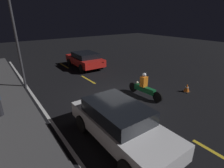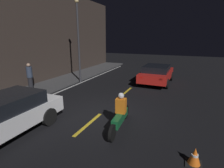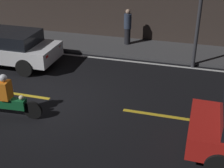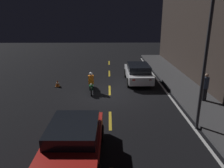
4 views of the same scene
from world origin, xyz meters
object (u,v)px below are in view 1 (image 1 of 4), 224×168
(taxi_red, at_px, (85,59))
(traffic_cone_near, at_px, (187,88))
(sedan_white, at_px, (120,123))
(street_lamp, at_px, (16,35))
(motorcycle, at_px, (145,87))

(taxi_red, relative_size, traffic_cone_near, 8.31)
(sedan_white, height_order, traffic_cone_near, sedan_white)
(sedan_white, xyz_separation_m, taxi_red, (9.39, -3.50, -0.03))
(sedan_white, distance_m, street_lamp, 7.92)
(sedan_white, height_order, taxi_red, sedan_white)
(traffic_cone_near, bearing_deg, street_lamp, 51.02)
(taxi_red, distance_m, traffic_cone_near, 8.63)
(sedan_white, distance_m, taxi_red, 10.02)
(taxi_red, bearing_deg, motorcycle, -179.53)
(motorcycle, distance_m, street_lamp, 7.79)
(taxi_red, xyz_separation_m, street_lamp, (-2.07, 5.24, 2.51))
(motorcycle, distance_m, traffic_cone_near, 2.72)
(sedan_white, distance_m, motorcycle, 4.04)
(street_lamp, bearing_deg, traffic_cone_near, -128.98)
(taxi_red, relative_size, motorcycle, 1.75)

